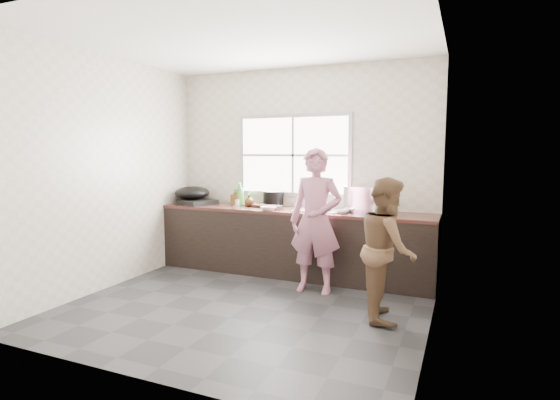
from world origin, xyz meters
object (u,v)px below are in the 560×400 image
at_px(cutting_board, 264,205).
at_px(pot_lid_left, 192,204).
at_px(dish_rack, 365,200).
at_px(person_side, 387,248).
at_px(burner, 197,202).
at_px(bowl_crabs, 324,209).
at_px(bottle_green, 240,194).
at_px(glass_jar, 237,203).
at_px(bowl_held, 343,211).
at_px(plate_food, 239,203).
at_px(black_pot, 273,198).
at_px(woman, 316,226).
at_px(wok, 192,193).
at_px(bowl_mince, 269,208).
at_px(pot_lid_right, 241,204).
at_px(bottle_brown_tall, 235,198).
at_px(bottle_brown_short, 249,201).

bearing_deg(cutting_board, pot_lid_left, -167.21).
bearing_deg(dish_rack, person_side, -52.66).
distance_m(burner, pot_lid_left, 0.09).
relative_size(bowl_crabs, pot_lid_left, 0.74).
bearing_deg(bowl_crabs, bottle_green, 174.92).
xyz_separation_m(glass_jar, burner, (-0.60, -0.08, -0.01)).
height_order(bowl_held, plate_food, bowl_held).
distance_m(glass_jar, pot_lid_left, 0.65).
relative_size(cutting_board, black_pot, 1.30).
relative_size(woman, bottle_green, 4.81).
relative_size(plate_food, dish_rack, 0.55).
bearing_deg(dish_rack, cutting_board, -167.24).
distance_m(wok, dish_rack, 2.47).
xyz_separation_m(black_pot, burner, (-1.05, -0.27, -0.07)).
xyz_separation_m(cutting_board, burner, (-0.97, -0.15, 0.01)).
height_order(plate_food, pot_lid_left, plate_food).
distance_m(bowl_crabs, glass_jar, 1.26).
xyz_separation_m(person_side, dish_rack, (-0.46, 1.11, 0.34)).
bearing_deg(burner, black_pot, 14.32).
distance_m(cutting_board, bowl_held, 1.17).
height_order(dish_rack, pot_lid_left, dish_rack).
distance_m(bowl_mince, dish_rack, 1.20).
distance_m(glass_jar, pot_lid_right, 0.11).
height_order(bottle_brown_tall, pot_lid_right, bottle_brown_tall).
bearing_deg(bowl_mince, bowl_held, 5.88).
bearing_deg(burner, plate_food, 24.68).
relative_size(bowl_mince, bottle_brown_tall, 0.96).
relative_size(burner, dish_rack, 1.02).
xyz_separation_m(bottle_brown_tall, dish_rack, (1.80, 0.00, 0.06)).
xyz_separation_m(wok, dish_rack, (2.47, 0.04, 0.01)).
height_order(black_pot, dish_rack, dish_rack).
height_order(dish_rack, pot_lid_right, dish_rack).
distance_m(woman, bowl_held, 0.49).
height_order(bowl_held, wok, wok).
distance_m(bowl_crabs, black_pot, 0.84).
bearing_deg(glass_jar, bottle_brown_short, -1.84).
distance_m(bowl_crabs, bowl_held, 0.29).
bearing_deg(wok, bottle_green, 6.63).
height_order(cutting_board, black_pot, black_pot).
xyz_separation_m(bottle_brown_short, pot_lid_right, (-0.19, 0.11, -0.07)).
xyz_separation_m(plate_food, bottle_brown_short, (0.25, -0.17, 0.07)).
distance_m(cutting_board, black_pot, 0.16).
bearing_deg(plate_food, wok, -164.33).
bearing_deg(dish_rack, burner, -162.78).
relative_size(bottle_brown_tall, pot_lid_left, 0.83).
xyz_separation_m(cutting_board, dish_rack, (1.37, -0.04, 0.14)).
height_order(cutting_board, burner, burner).
bearing_deg(bowl_mince, glass_jar, 156.96).
distance_m(black_pot, bottle_brown_short, 0.33).
xyz_separation_m(bowl_crabs, wok, (-1.98, 0.03, 0.12)).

